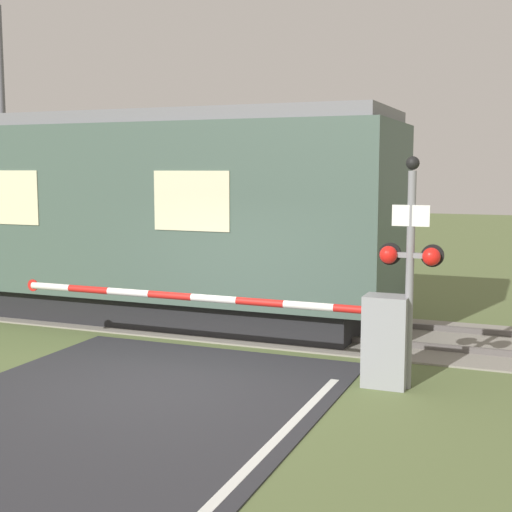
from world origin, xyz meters
TOP-DOWN VIEW (x-y plane):
  - ground_plane at (0.00, 0.00)m, footprint 80.00×80.00m
  - track_bed at (0.00, 3.92)m, footprint 36.00×3.20m
  - train at (-4.67, 3.92)m, footprint 14.28×3.09m
  - crossing_barrier at (2.37, 1.04)m, footprint 6.35×0.44m
  - signal_post at (3.20, 1.04)m, footprint 0.87×0.26m
  - catenary_pole at (-7.84, 5.88)m, footprint 0.20×1.90m

SIDE VIEW (x-z plane):
  - ground_plane at x=0.00m, z-range 0.00..0.00m
  - track_bed at x=0.00m, z-range -0.04..0.09m
  - crossing_barrier at x=2.37m, z-range 0.08..1.34m
  - signal_post at x=3.20m, z-range 0.22..3.37m
  - train at x=-4.67m, z-range 0.05..4.09m
  - catenary_pole at x=-7.84m, z-range 0.15..7.13m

